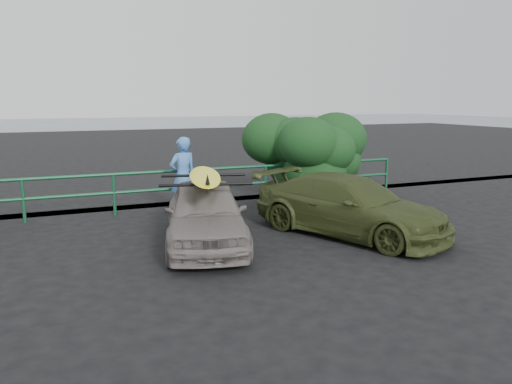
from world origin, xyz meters
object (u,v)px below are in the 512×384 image
guardrail (155,191)px  olive_vehicle (350,206)px  sedan (205,213)px  man (183,176)px  surfboard (205,176)px

guardrail → olive_vehicle: olive_vehicle is taller
sedan → man: size_ratio=1.94×
man → guardrail: bearing=-57.8°
olive_vehicle → surfboard: surfboard is taller
sedan → surfboard: (0.00, 0.00, 0.72)m
sedan → olive_vehicle: size_ratio=0.87×
guardrail → sedan: 3.31m
olive_vehicle → guardrail: bearing=106.8°
sedan → man: 2.78m
man → olive_vehicle: bearing=117.0°
sedan → olive_vehicle: sedan is taller
guardrail → sedan: size_ratio=3.80×
olive_vehicle → man: bearing=105.9°
guardrail → sedan: bearing=-84.9°
guardrail → sedan: sedan is taller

